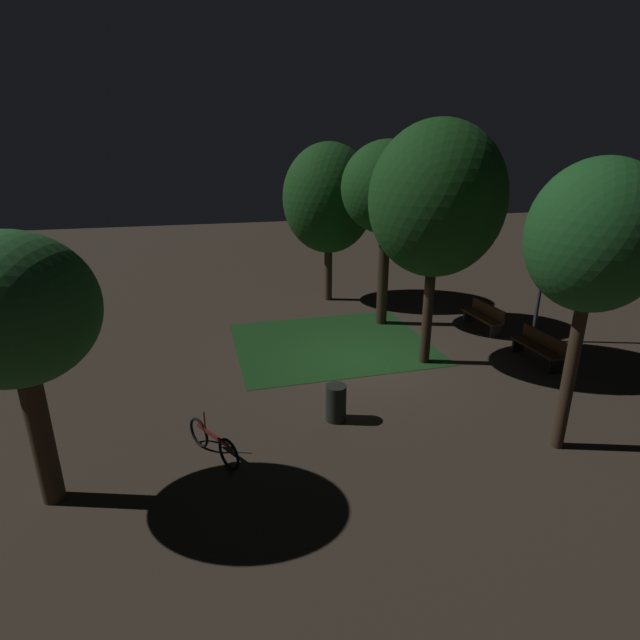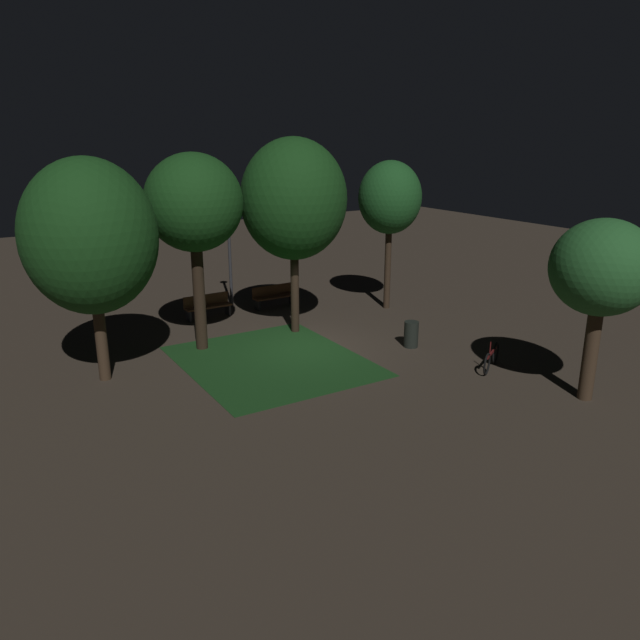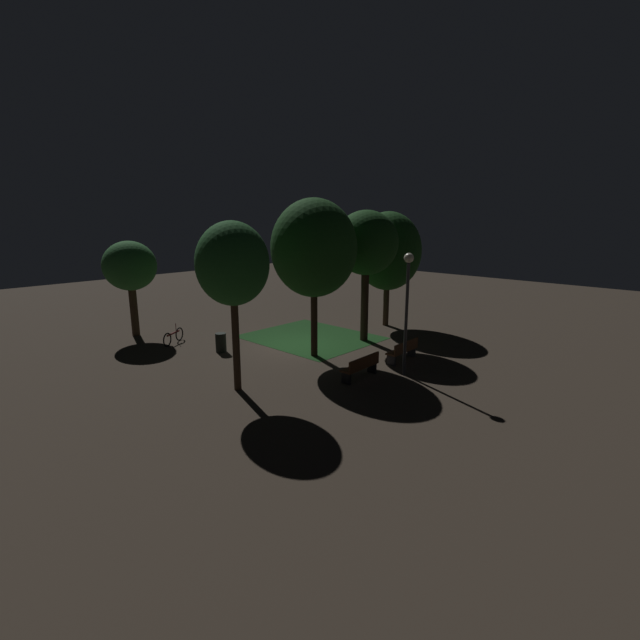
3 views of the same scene
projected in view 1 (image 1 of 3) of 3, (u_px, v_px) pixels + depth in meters
The scene contains 12 objects.
ground_plane at pixel (359, 360), 14.34m from camera, with size 60.00×60.00×0.00m, color #3D3328.
grass_lawn at pixel (332, 343), 15.59m from camera, with size 5.20×6.08×0.01m, color #194219.
bench_front_right at pixel (539, 346), 14.10m from camera, with size 1.81×0.52×0.88m.
bench_back_row at pixel (484, 316), 16.70m from camera, with size 1.81×0.53×0.88m.
tree_left_canopy at pixel (329, 199), 18.85m from camera, with size 3.59×3.59×6.21m.
tree_near_wall at pixel (595, 238), 8.74m from camera, with size 2.44×2.44×5.80m.
tree_tall_center at pixel (14, 313), 7.48m from camera, with size 2.56×2.56×4.77m.
tree_lawn_side at pixel (387, 189), 15.88m from camera, with size 3.03×3.03×6.23m.
tree_back_right at pixel (436, 201), 12.71m from camera, with size 3.59×3.59×6.67m.
lamp_post_near_wall at pixel (547, 245), 14.77m from camera, with size 0.36×0.36×4.63m.
trash_bin at pixel (336, 403), 11.03m from camera, with size 0.47×0.47×0.86m, color black.
bicycle at pixel (213, 442), 9.69m from camera, with size 1.53×0.92×0.93m.
Camera 1 is at (-12.41, 4.48, 5.86)m, focal length 27.19 mm.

